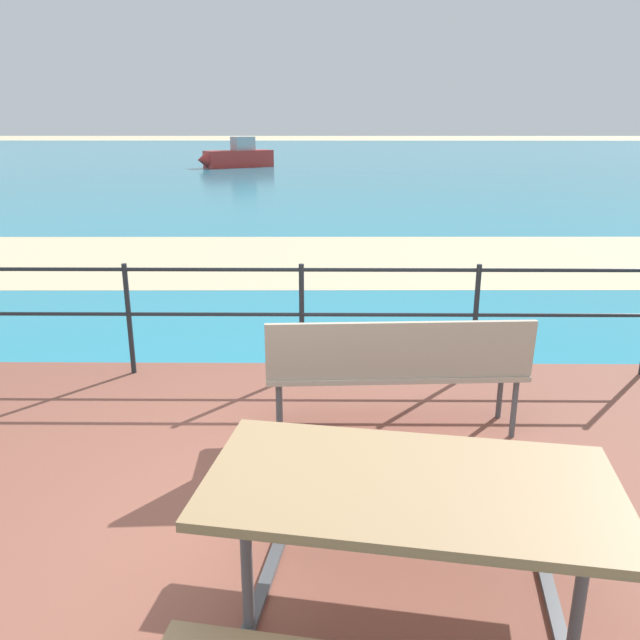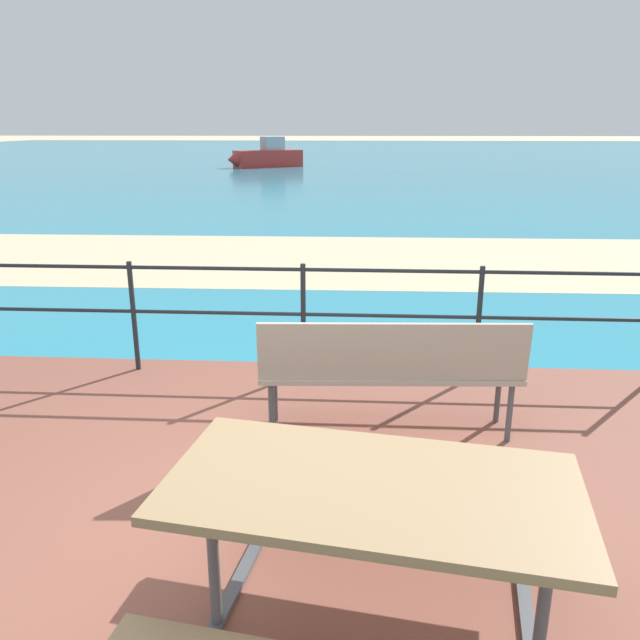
{
  "view_description": "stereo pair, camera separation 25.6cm",
  "coord_description": "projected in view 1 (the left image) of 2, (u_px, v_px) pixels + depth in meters",
  "views": [
    {
      "loc": [
        0.2,
        -2.74,
        2.14
      ],
      "look_at": [
        0.16,
        2.12,
        0.62
      ],
      "focal_mm": 35.28,
      "sensor_mm": 36.0,
      "label": 1
    },
    {
      "loc": [
        0.46,
        -2.73,
        2.14
      ],
      "look_at": [
        0.16,
        2.12,
        0.62
      ],
      "focal_mm": 35.28,
      "sensor_mm": 36.0,
      "label": 2
    }
  ],
  "objects": [
    {
      "name": "railing_fence",
      "position": [
        302.0,
        305.0,
        5.3
      ],
      "size": [
        5.94,
        0.04,
        0.97
      ],
      "color": "#1E2328",
      "rests_on": "patio_paving"
    },
    {
      "name": "ground_plane",
      "position": [
        286.0,
        556.0,
        3.25
      ],
      "size": [
        240.0,
        240.0,
        0.0
      ],
      "primitive_type": "plane",
      "color": "beige"
    },
    {
      "name": "beach_strip",
      "position": [
        313.0,
        259.0,
        10.4
      ],
      "size": [
        54.05,
        4.8,
        0.01
      ],
      "primitive_type": "cube",
      "rotation": [
        0.0,
        0.0,
        0.01
      ],
      "color": "beige",
      "rests_on": "ground"
    },
    {
      "name": "picnic_table",
      "position": [
        409.0,
        524.0,
        2.42
      ],
      "size": [
        1.77,
        1.71,
        0.8
      ],
      "rotation": [
        0.0,
        0.0,
        -0.16
      ],
      "color": "#8C704C",
      "rests_on": "patio_paving"
    },
    {
      "name": "park_bench",
      "position": [
        397.0,
        364.0,
        4.26
      ],
      "size": [
        1.79,
        0.5,
        0.86
      ],
      "rotation": [
        0.0,
        0.0,
        3.19
      ],
      "color": "tan",
      "rests_on": "patio_paving"
    },
    {
      "name": "patio_paving",
      "position": [
        286.0,
        551.0,
        3.25
      ],
      "size": [
        6.4,
        5.2,
        0.06
      ],
      "primitive_type": "cube",
      "color": "brown",
      "rests_on": "ground"
    },
    {
      "name": "sea_water",
      "position": [
        323.0,
        158.0,
        41.43
      ],
      "size": [
        90.0,
        90.0,
        0.01
      ],
      "primitive_type": "cube",
      "color": "teal",
      "rests_on": "ground"
    },
    {
      "name": "boat_near",
      "position": [
        237.0,
        157.0,
        32.2
      ],
      "size": [
        3.86,
        2.94,
        1.51
      ],
      "rotation": [
        0.0,
        0.0,
        3.71
      ],
      "color": "red",
      "rests_on": "sea_water"
    }
  ]
}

